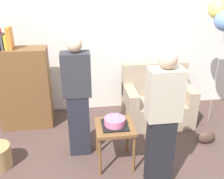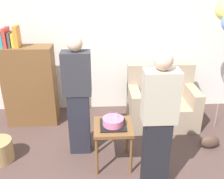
{
  "view_description": "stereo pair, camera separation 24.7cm",
  "coord_description": "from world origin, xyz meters",
  "px_view_note": "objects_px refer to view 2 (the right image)",
  "views": [
    {
      "loc": [
        -0.48,
        -2.28,
        2.27
      ],
      "look_at": [
        -0.07,
        0.65,
        0.95
      ],
      "focal_mm": 40.88,
      "sensor_mm": 36.0,
      "label": 1
    },
    {
      "loc": [
        -0.23,
        -2.3,
        2.27
      ],
      "look_at": [
        -0.07,
        0.65,
        0.95
      ],
      "focal_mm": 40.88,
      "sensor_mm": 36.0,
      "label": 2
    }
  ],
  "objects_px": {
    "side_table": "(113,131)",
    "person_holding_cake": "(158,124)",
    "bookshelf": "(30,85)",
    "person_blowing_candles": "(78,97)",
    "handbag": "(210,142)",
    "birthday_cake": "(113,122)",
    "couch": "(161,104)"
  },
  "relations": [
    {
      "from": "side_table",
      "to": "person_holding_cake",
      "type": "relative_size",
      "value": 0.35
    },
    {
      "from": "bookshelf",
      "to": "person_blowing_candles",
      "type": "relative_size",
      "value": 0.99
    },
    {
      "from": "person_blowing_candles",
      "to": "side_table",
      "type": "bearing_deg",
      "value": -25.86
    },
    {
      "from": "person_blowing_candles",
      "to": "handbag",
      "type": "distance_m",
      "value": 1.99
    },
    {
      "from": "birthday_cake",
      "to": "person_holding_cake",
      "type": "relative_size",
      "value": 0.2
    },
    {
      "from": "couch",
      "to": "person_blowing_candles",
      "type": "relative_size",
      "value": 0.67
    },
    {
      "from": "handbag",
      "to": "side_table",
      "type": "bearing_deg",
      "value": -170.06
    },
    {
      "from": "couch",
      "to": "birthday_cake",
      "type": "distance_m",
      "value": 1.35
    },
    {
      "from": "handbag",
      "to": "birthday_cake",
      "type": "bearing_deg",
      "value": -170.06
    },
    {
      "from": "side_table",
      "to": "person_holding_cake",
      "type": "bearing_deg",
      "value": -42.73
    },
    {
      "from": "couch",
      "to": "side_table",
      "type": "height_order",
      "value": "couch"
    },
    {
      "from": "bookshelf",
      "to": "person_holding_cake",
      "type": "xyz_separation_m",
      "value": [
        1.73,
        -1.55,
        0.15
      ]
    },
    {
      "from": "couch",
      "to": "person_holding_cake",
      "type": "xyz_separation_m",
      "value": [
        -0.41,
        -1.42,
        0.49
      ]
    },
    {
      "from": "bookshelf",
      "to": "handbag",
      "type": "xyz_separation_m",
      "value": [
        2.68,
        -0.88,
        -0.58
      ]
    },
    {
      "from": "couch",
      "to": "bookshelf",
      "type": "height_order",
      "value": "bookshelf"
    },
    {
      "from": "person_holding_cake",
      "to": "couch",
      "type": "bearing_deg",
      "value": -78.82
    },
    {
      "from": "bookshelf",
      "to": "person_blowing_candles",
      "type": "distance_m",
      "value": 1.19
    },
    {
      "from": "side_table",
      "to": "couch",
      "type": "bearing_deg",
      "value": 49.37
    },
    {
      "from": "bookshelf",
      "to": "handbag",
      "type": "bearing_deg",
      "value": -18.23
    },
    {
      "from": "birthday_cake",
      "to": "person_holding_cake",
      "type": "distance_m",
      "value": 0.65
    },
    {
      "from": "person_blowing_candles",
      "to": "birthday_cake",
      "type": "bearing_deg",
      "value": -25.86
    },
    {
      "from": "bookshelf",
      "to": "person_blowing_candles",
      "type": "height_order",
      "value": "person_blowing_candles"
    },
    {
      "from": "person_holding_cake",
      "to": "handbag",
      "type": "height_order",
      "value": "person_holding_cake"
    },
    {
      "from": "couch",
      "to": "person_blowing_candles",
      "type": "xyz_separation_m",
      "value": [
        -1.3,
        -0.7,
        0.49
      ]
    },
    {
      "from": "birthday_cake",
      "to": "handbag",
      "type": "distance_m",
      "value": 1.52
    },
    {
      "from": "person_holding_cake",
      "to": "bookshelf",
      "type": "bearing_deg",
      "value": -14.63
    },
    {
      "from": "bookshelf",
      "to": "couch",
      "type": "bearing_deg",
      "value": -3.39
    },
    {
      "from": "birthday_cake",
      "to": "person_blowing_candles",
      "type": "height_order",
      "value": "person_blowing_candles"
    },
    {
      "from": "person_blowing_candles",
      "to": "handbag",
      "type": "height_order",
      "value": "person_blowing_candles"
    },
    {
      "from": "bookshelf",
      "to": "side_table",
      "type": "height_order",
      "value": "bookshelf"
    },
    {
      "from": "person_blowing_candles",
      "to": "person_holding_cake",
      "type": "height_order",
      "value": "same"
    },
    {
      "from": "couch",
      "to": "person_holding_cake",
      "type": "height_order",
      "value": "person_holding_cake"
    }
  ]
}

